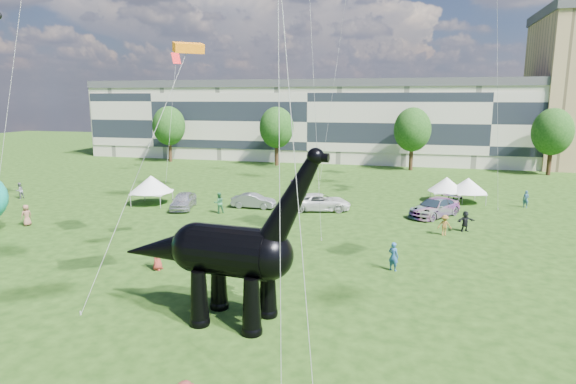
# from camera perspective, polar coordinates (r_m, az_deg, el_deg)

# --- Properties ---
(ground) EXTENTS (220.00, 220.00, 0.00)m
(ground) POSITION_cam_1_polar(r_m,az_deg,el_deg) (21.92, -8.93, -16.80)
(ground) COLOR #16330C
(ground) RESTS_ON ground
(terrace_row) EXTENTS (78.00, 11.00, 12.00)m
(terrace_row) POSITION_cam_1_polar(r_m,az_deg,el_deg) (81.40, 3.11, 8.11)
(terrace_row) COLOR beige
(terrace_row) RESTS_ON ground
(tree_far_left) EXTENTS (5.20, 5.20, 9.44)m
(tree_far_left) POSITION_cam_1_polar(r_m,az_deg,el_deg) (80.33, -13.95, 7.97)
(tree_far_left) COLOR #382314
(tree_far_left) RESTS_ON ground
(tree_mid_left) EXTENTS (5.20, 5.20, 9.44)m
(tree_mid_left) POSITION_cam_1_polar(r_m,az_deg,el_deg) (73.57, -1.37, 8.03)
(tree_mid_left) COLOR #382314
(tree_mid_left) RESTS_ON ground
(tree_mid_right) EXTENTS (5.20, 5.20, 9.44)m
(tree_mid_right) POSITION_cam_1_polar(r_m,az_deg,el_deg) (70.83, 14.55, 7.57)
(tree_mid_right) COLOR #382314
(tree_mid_right) RESTS_ON ground
(tree_far_right) EXTENTS (5.20, 5.20, 9.44)m
(tree_far_right) POSITION_cam_1_polar(r_m,az_deg,el_deg) (73.10, 28.88, 6.65)
(tree_far_right) COLOR #382314
(tree_far_right) RESTS_ON ground
(dinosaur_sculpture) EXTENTS (10.46, 3.09, 8.53)m
(dinosaur_sculpture) POSITION_cam_1_polar(r_m,az_deg,el_deg) (22.36, -7.57, -7.21)
(dinosaur_sculpture) COLOR black
(dinosaur_sculpture) RESTS_ON ground
(car_silver) EXTENTS (2.79, 4.84, 1.55)m
(car_silver) POSITION_cam_1_polar(r_m,az_deg,el_deg) (45.97, -12.30, -1.01)
(car_silver) COLOR silver
(car_silver) RESTS_ON ground
(car_grey) EXTENTS (4.14, 1.52, 1.36)m
(car_grey) POSITION_cam_1_polar(r_m,az_deg,el_deg) (45.41, -4.11, -1.05)
(car_grey) COLOR slate
(car_grey) RESTS_ON ground
(car_white) EXTENTS (6.03, 3.83, 1.55)m
(car_white) POSITION_cam_1_polar(r_m,az_deg,el_deg) (44.36, 3.85, -1.21)
(car_white) COLOR silver
(car_white) RESTS_ON ground
(car_dark) EXTENTS (5.11, 5.84, 1.62)m
(car_dark) POSITION_cam_1_polar(r_m,az_deg,el_deg) (43.91, 17.00, -1.76)
(car_dark) COLOR #595960
(car_dark) RESTS_ON ground
(gazebo_near) EXTENTS (3.98, 3.98, 2.48)m
(gazebo_near) POSITION_cam_1_polar(r_m,az_deg,el_deg) (50.42, 18.28, 0.86)
(gazebo_near) COLOR white
(gazebo_near) RESTS_ON ground
(gazebo_far) EXTENTS (4.42, 4.42, 2.51)m
(gazebo_far) POSITION_cam_1_polar(r_m,az_deg,el_deg) (50.46, 20.55, 0.75)
(gazebo_far) COLOR white
(gazebo_far) RESTS_ON ground
(gazebo_left) EXTENTS (4.42, 4.42, 2.83)m
(gazebo_left) POSITION_cam_1_polar(r_m,az_deg,el_deg) (48.50, -15.89, 0.90)
(gazebo_left) COLOR white
(gazebo_left) RESTS_ON ground
(visitors) EXTENTS (50.37, 37.63, 1.89)m
(visitors) POSITION_cam_1_polar(r_m,az_deg,el_deg) (36.36, -3.47, -3.81)
(visitors) COLOR slate
(visitors) RESTS_ON ground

